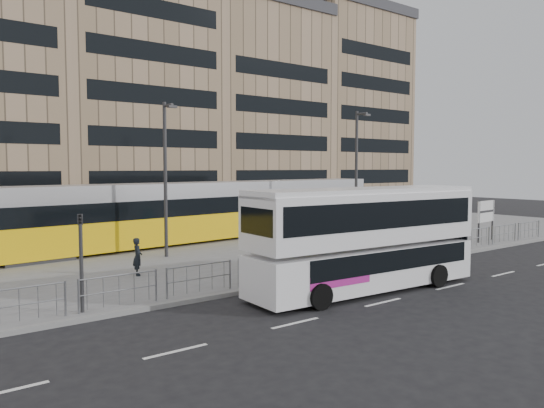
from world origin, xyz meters
TOP-DOWN VIEW (x-y plane):
  - ground at (0.00, 0.00)m, footprint 120.00×120.00m
  - plaza at (0.00, 12.00)m, footprint 64.00×24.00m
  - kerb at (0.00, 0.05)m, footprint 64.00×0.25m
  - building_row at (1.55, 34.27)m, footprint 70.40×18.40m
  - pedestrian_barrier at (2.00, 0.50)m, footprint 32.07×0.07m
  - road_markings at (1.00, -4.00)m, footprint 62.00×0.12m
  - double_decker_bus at (-1.20, -2.43)m, footprint 9.90×2.95m
  - tram at (0.05, 12.57)m, footprint 30.78×6.13m
  - station_sign at (14.06, 1.57)m, footprint 2.16×0.34m
  - ad_panel at (2.79, 1.55)m, footprint 0.76×0.23m
  - pedestrian at (-7.15, 4.89)m, footprint 0.53×0.66m
  - traffic_light_west at (-10.85, 0.62)m, footprint 0.23×0.25m
  - traffic_light_east at (9.61, 0.75)m, footprint 0.22×0.24m
  - lamp_post_west at (-4.05, 8.38)m, footprint 0.45×1.04m
  - lamp_post_east at (8.88, 7.48)m, footprint 0.45×1.04m

SIDE VIEW (x-z plane):
  - ground at x=0.00m, z-range 0.00..0.00m
  - road_markings at x=1.00m, z-range 0.00..0.01m
  - kerb at x=0.00m, z-range -0.01..0.16m
  - plaza at x=0.00m, z-range 0.00..0.15m
  - pedestrian at x=-7.15m, z-range 0.15..1.74m
  - pedestrian_barrier at x=2.00m, z-range 0.43..1.53m
  - ad_panel at x=2.79m, z-range 0.27..1.71m
  - station_sign at x=14.06m, z-range 0.63..3.11m
  - tram at x=0.05m, z-range 0.16..3.77m
  - double_decker_bus at x=-1.20m, z-range 0.16..4.07m
  - traffic_light_west at x=-10.85m, z-range 0.57..3.67m
  - traffic_light_east at x=9.61m, z-range 0.57..3.67m
  - lamp_post_west at x=-4.05m, z-range 0.52..8.31m
  - lamp_post_east at x=8.88m, z-range 0.52..8.62m
  - building_row at x=1.55m, z-range -2.69..28.51m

